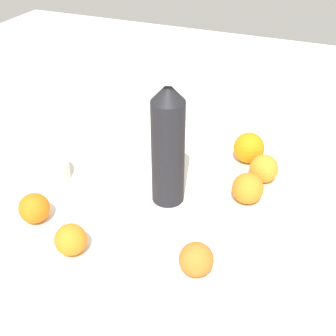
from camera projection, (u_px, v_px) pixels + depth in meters
The scene contains 9 objects.
ground_plane at pixel (150, 191), 0.99m from camera, with size 2.40×2.40×0.00m, color silver.
water_bottle at pixel (168, 144), 0.89m from camera, with size 0.07×0.07×0.30m.
orange_0 at pixel (248, 188), 0.94m from camera, with size 0.07×0.07×0.07m, color orange.
orange_1 at pixel (264, 169), 1.01m from camera, with size 0.07×0.07×0.07m, color orange.
orange_2 at pixel (196, 259), 0.78m from camera, with size 0.06×0.06×0.06m, color orange.
orange_3 at pixel (71, 240), 0.82m from camera, with size 0.06×0.06×0.06m, color orange.
orange_4 at pixel (34, 208), 0.89m from camera, with size 0.06×0.06×0.06m, color orange.
orange_5 at pixel (249, 148), 1.08m from camera, with size 0.07×0.07×0.07m, color orange.
ceramic_bowl at pixel (45, 171), 1.02m from camera, with size 0.11×0.11×0.04m, color white.
Camera 1 is at (0.72, 0.34, 0.60)m, focal length 47.28 mm.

